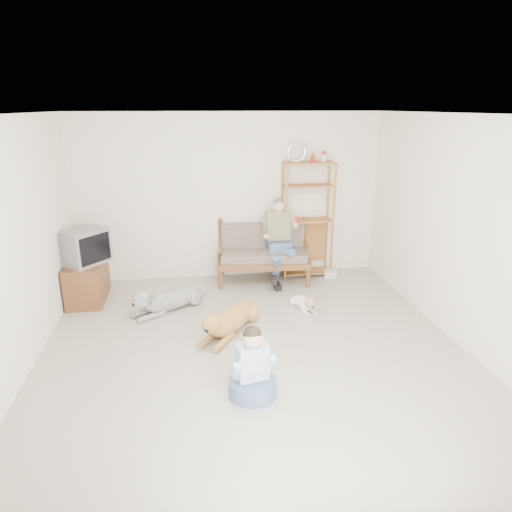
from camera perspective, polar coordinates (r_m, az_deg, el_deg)
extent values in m
plane|color=#BFB5A7|center=(5.45, -0.06, -12.37)|extent=(5.50, 5.50, 0.00)
plane|color=white|center=(4.69, -0.07, 17.32)|extent=(5.50, 5.50, 0.00)
plane|color=silver|center=(7.55, -3.33, 7.34)|extent=(5.00, 0.00, 5.00)
plane|color=silver|center=(2.47, 10.34, -17.34)|extent=(5.00, 0.00, 5.00)
plane|color=silver|center=(5.16, -28.65, -0.09)|extent=(0.00, 5.50, 5.50)
plane|color=silver|center=(5.82, 25.05, 2.33)|extent=(0.00, 5.50, 5.50)
cube|color=brown|center=(7.49, 0.93, -0.64)|extent=(1.56, 0.85, 0.10)
cube|color=#705F55|center=(7.46, 0.93, 0.20)|extent=(1.43, 0.74, 0.13)
cube|color=#705F55|center=(7.62, 0.63, 2.43)|extent=(1.39, 0.26, 0.45)
cylinder|color=brown|center=(7.62, 0.56, 4.00)|extent=(1.40, 0.19, 0.05)
cylinder|color=brown|center=(7.20, -4.17, -3.19)|extent=(0.07, 0.07, 0.30)
cylinder|color=brown|center=(7.66, -4.62, 0.70)|extent=(0.07, 0.07, 0.95)
cylinder|color=brown|center=(7.43, 6.65, -2.56)|extent=(0.07, 0.07, 0.30)
cylinder|color=brown|center=(7.88, 5.58, 1.18)|extent=(0.07, 0.07, 0.95)
cube|color=slate|center=(7.46, 2.88, 1.18)|extent=(0.37, 0.36, 0.19)
cube|color=gray|center=(7.46, 2.77, 3.79)|extent=(0.39, 0.27, 0.49)
sphere|color=tan|center=(7.36, 2.85, 6.20)|extent=(0.20, 0.20, 0.20)
sphere|color=#534E4A|center=(7.37, 2.83, 6.52)|extent=(0.18, 0.18, 0.18)
cylinder|color=red|center=(7.28, 5.07, 4.67)|extent=(0.07, 0.07, 0.08)
cube|color=#A86E34|center=(7.51, 6.67, 11.47)|extent=(0.81, 0.33, 0.03)
torus|color=silver|center=(7.43, 5.09, 12.73)|extent=(0.33, 0.05, 0.33)
cone|color=red|center=(7.51, 7.10, 12.18)|extent=(0.11, 0.11, 0.17)
cylinder|color=#A86E34|center=(7.43, 3.77, 4.08)|extent=(0.04, 0.04, 1.92)
cylinder|color=#A86E34|center=(7.73, 3.26, 4.65)|extent=(0.04, 0.04, 1.92)
cylinder|color=#A86E34|center=(7.64, 9.61, 4.26)|extent=(0.04, 0.04, 1.92)
cylinder|color=#A86E34|center=(7.93, 8.90, 4.81)|extent=(0.04, 0.04, 1.92)
cube|color=white|center=(7.86, 9.23, -2.18)|extent=(0.22, 0.17, 0.13)
cube|color=brown|center=(7.23, -20.33, -2.95)|extent=(0.50, 0.90, 0.60)
cube|color=brown|center=(7.09, -22.55, -3.66)|extent=(0.02, 0.40, 0.50)
cube|color=brown|center=(7.49, -21.83, -2.42)|extent=(0.02, 0.40, 0.50)
cube|color=slate|center=(7.02, -20.73, 1.13)|extent=(0.76, 0.77, 0.50)
cube|color=black|center=(6.84, -19.46, 0.84)|extent=(0.35, 0.41, 0.40)
cube|color=silver|center=(7.79, -12.36, -0.72)|extent=(0.12, 0.02, 0.08)
ellipsoid|color=#BF8542|center=(5.99, -2.94, -7.72)|extent=(0.83, 1.01, 0.31)
sphere|color=#BF8542|center=(5.75, -4.31, -8.69)|extent=(0.31, 0.31, 0.31)
sphere|color=#BF8542|center=(5.50, -5.59, -8.48)|extent=(0.24, 0.24, 0.24)
ellipsoid|color=#BF8542|center=(5.43, -6.17, -9.17)|extent=(0.19, 0.20, 0.09)
cylinder|color=#BF8542|center=(6.43, -0.89, -6.73)|extent=(0.14, 0.39, 0.05)
ellipsoid|color=#BF8542|center=(5.56, -6.23, -8.21)|extent=(0.09, 0.09, 0.12)
ellipsoid|color=#BF8542|center=(5.48, -4.68, -8.56)|extent=(0.09, 0.09, 0.12)
ellipsoid|color=silver|center=(6.67, -10.25, -5.32)|extent=(0.96, 0.79, 0.28)
sphere|color=silver|center=(6.53, -12.34, -5.81)|extent=(0.28, 0.28, 0.28)
sphere|color=silver|center=(6.38, -14.22, -5.35)|extent=(0.24, 0.24, 0.24)
ellipsoid|color=silver|center=(6.35, -15.07, -5.80)|extent=(0.20, 0.19, 0.09)
cylinder|color=silver|center=(6.94, -6.96, -4.95)|extent=(0.26, 0.33, 0.05)
ellipsoid|color=silver|center=(6.46, -14.40, -5.06)|extent=(0.09, 0.09, 0.12)
ellipsoid|color=silver|center=(6.32, -13.65, -5.53)|extent=(0.09, 0.09, 0.12)
ellipsoid|color=white|center=(6.63, 5.76, -5.80)|extent=(0.29, 0.46, 0.17)
sphere|color=white|center=(6.53, 6.31, -6.12)|extent=(0.17, 0.17, 0.17)
sphere|color=#A77E53|center=(6.42, 6.80, -5.88)|extent=(0.15, 0.15, 0.15)
ellipsoid|color=#A77E53|center=(6.37, 7.11, -6.23)|extent=(0.09, 0.12, 0.06)
cylinder|color=white|center=(6.82, 4.88, -5.53)|extent=(0.12, 0.15, 0.03)
cone|color=#A77E53|center=(6.39, 6.34, -5.55)|extent=(0.05, 0.05, 0.05)
cone|color=#A77E53|center=(6.44, 7.16, -5.39)|extent=(0.05, 0.05, 0.05)
torus|color=red|center=(6.44, 6.70, -5.91)|extent=(0.14, 0.14, 0.02)
cylinder|color=slate|center=(4.77, -0.45, -16.08)|extent=(0.48, 0.48, 0.17)
cube|color=#B0BED3|center=(4.63, -0.50, -13.02)|extent=(0.34, 0.25, 0.37)
sphere|color=tan|center=(4.48, -0.46, -10.30)|extent=(0.20, 0.20, 0.20)
sphere|color=black|center=(4.48, -0.49, -9.86)|extent=(0.19, 0.19, 0.19)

